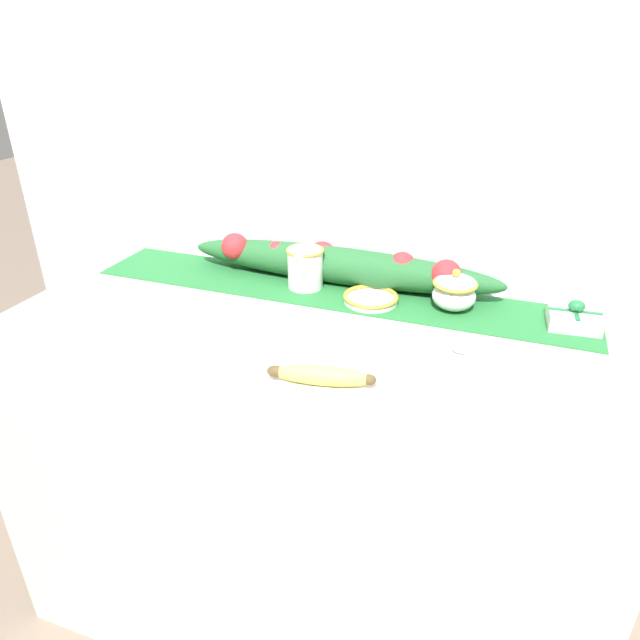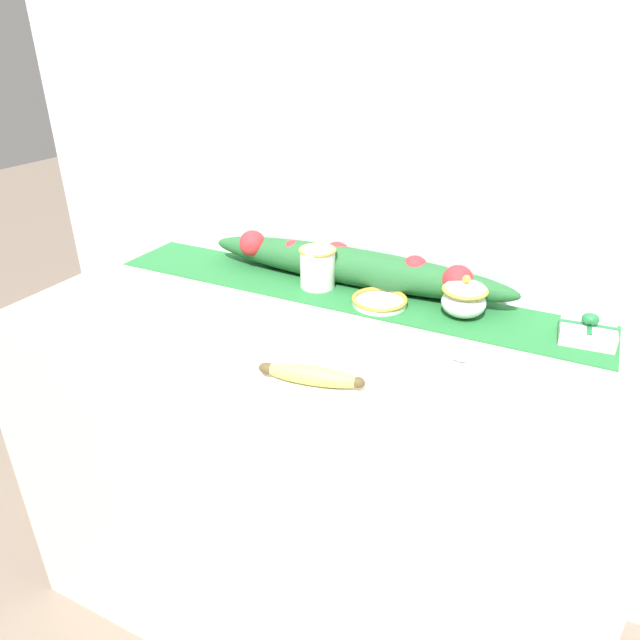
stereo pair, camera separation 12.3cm
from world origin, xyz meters
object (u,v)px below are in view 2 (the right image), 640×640
banana (311,375)px  gift_box (587,332)px  small_dish (380,301)px  napkin_stack (53,313)px  spoon (452,356)px  sugar_bowl (464,298)px  cream_pitcher (318,266)px

banana → gift_box: (0.46, 0.42, 0.00)m
small_dish → banana: bearing=-89.0°
napkin_stack → small_dish: bearing=30.6°
banana → spoon: 0.31m
sugar_bowl → small_dish: 0.20m
sugar_bowl → gift_box: sugar_bowl is taller
napkin_stack → gift_box: gift_box is taller
banana → napkin_stack: banana is taller
small_dish → gift_box: 0.47m
banana → spoon: size_ratio=1.18×
cream_pitcher → spoon: (0.41, -0.20, -0.06)m
banana → sugar_bowl: bearing=65.4°
spoon → napkin_stack: bearing=-151.6°
spoon → gift_box: bearing=53.2°
small_dish → napkin_stack: (-0.68, -0.40, -0.01)m
gift_box → napkin_stack: bearing=-159.3°
spoon → gift_box: gift_box is taller
gift_box → small_dish: bearing=-175.8°
small_dish → spoon: bearing=-36.2°
cream_pitcher → small_dish: cream_pitcher is taller
napkin_stack → gift_box: 1.23m
small_dish → cream_pitcher: bearing=169.7°
small_dish → napkin_stack: 0.79m
sugar_bowl → small_dish: bearing=-170.7°
sugar_bowl → small_dish: (-0.20, -0.03, -0.03)m
napkin_stack → gift_box: (1.15, 0.43, 0.02)m
small_dish → sugar_bowl: bearing=9.3°
small_dish → spoon: (0.23, -0.17, -0.01)m
small_dish → spoon: 0.28m
spoon → banana: bearing=-121.3°
banana → gift_box: gift_box is taller
cream_pitcher → spoon: 0.46m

